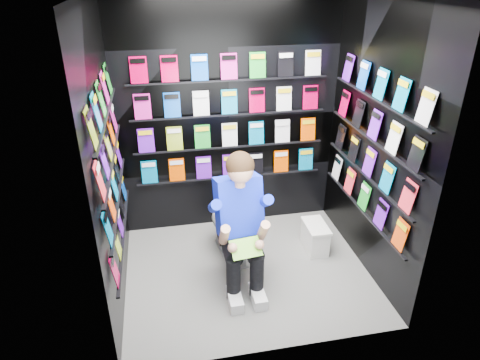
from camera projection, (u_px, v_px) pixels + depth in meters
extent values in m
plane|color=slate|center=(247.00, 272.00, 4.33)|extent=(2.40, 2.40, 0.00)
cube|color=black|center=(229.00, 118.00, 4.62)|extent=(2.40, 0.04, 2.60)
cube|color=black|center=(280.00, 212.00, 2.87)|extent=(2.40, 0.04, 2.60)
cube|color=black|center=(107.00, 165.00, 3.54)|extent=(0.04, 2.00, 2.60)
cube|color=black|center=(375.00, 144.00, 3.95)|extent=(0.04, 2.00, 2.60)
imported|color=white|center=(231.00, 224.00, 4.45)|extent=(0.51, 0.80, 0.73)
cube|color=silver|center=(315.00, 238.00, 4.63)|extent=(0.21, 0.37, 0.28)
cube|color=silver|center=(316.00, 226.00, 4.56)|extent=(0.23, 0.39, 0.03)
cube|color=green|center=(246.00, 248.00, 3.71)|extent=(0.29, 0.19, 0.11)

